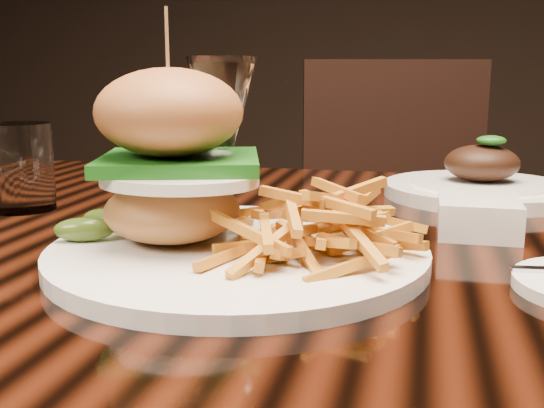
% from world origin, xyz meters
% --- Properties ---
extents(dining_table, '(1.60, 0.90, 0.75)m').
position_xyz_m(dining_table, '(0.00, 0.00, 0.67)').
color(dining_table, black).
rests_on(dining_table, ground).
extents(burger_plate, '(0.34, 0.34, 0.22)m').
position_xyz_m(burger_plate, '(-0.10, -0.11, 0.81)').
color(burger_plate, white).
rests_on(burger_plate, dining_table).
extents(ramekin, '(0.10, 0.10, 0.04)m').
position_xyz_m(ramekin, '(0.13, 0.03, 0.77)').
color(ramekin, white).
rests_on(ramekin, dining_table).
extents(wine_glass, '(0.07, 0.07, 0.18)m').
position_xyz_m(wine_glass, '(-0.12, -0.05, 0.88)').
color(wine_glass, white).
rests_on(wine_glass, dining_table).
extents(water_tumbler, '(0.08, 0.08, 0.11)m').
position_xyz_m(water_tumbler, '(-0.41, 0.04, 0.80)').
color(water_tumbler, white).
rests_on(water_tumbler, dining_table).
extents(far_dish, '(0.26, 0.26, 0.09)m').
position_xyz_m(far_dish, '(0.15, 0.25, 0.77)').
color(far_dish, white).
rests_on(far_dish, dining_table).
extents(chair_far, '(0.55, 0.56, 0.95)m').
position_xyz_m(chair_far, '(0.02, 0.89, 0.54)').
color(chair_far, black).
rests_on(chair_far, ground).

